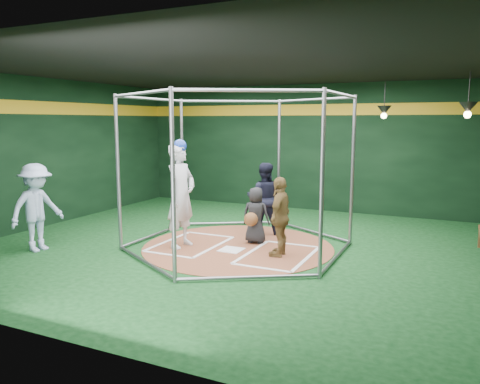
% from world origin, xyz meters
% --- Properties ---
extents(room_shell, '(10.10, 9.10, 3.53)m').
position_xyz_m(room_shell, '(0.00, 0.01, 1.75)').
color(room_shell, black).
rests_on(room_shell, ground).
extents(clay_disc, '(3.80, 3.80, 0.01)m').
position_xyz_m(clay_disc, '(0.00, 0.00, 0.01)').
color(clay_disc, brown).
rests_on(clay_disc, ground).
extents(home_plate, '(0.43, 0.43, 0.01)m').
position_xyz_m(home_plate, '(0.00, -0.30, 0.02)').
color(home_plate, white).
rests_on(home_plate, clay_disc).
extents(batter_box_left, '(1.17, 1.77, 0.01)m').
position_xyz_m(batter_box_left, '(-0.95, -0.25, 0.02)').
color(batter_box_left, white).
rests_on(batter_box_left, clay_disc).
extents(batter_box_right, '(1.17, 1.77, 0.01)m').
position_xyz_m(batter_box_right, '(0.95, -0.25, 0.02)').
color(batter_box_right, white).
rests_on(batter_box_right, clay_disc).
extents(batting_cage, '(4.05, 4.67, 3.00)m').
position_xyz_m(batting_cage, '(-0.00, -0.00, 1.50)').
color(batting_cage, gray).
rests_on(batting_cage, ground).
extents(pendant_lamp_near, '(0.34, 0.34, 0.90)m').
position_xyz_m(pendant_lamp_near, '(2.20, 3.60, 2.74)').
color(pendant_lamp_near, black).
rests_on(pendant_lamp_near, room_shell).
extents(pendant_lamp_far, '(0.34, 0.34, 0.90)m').
position_xyz_m(pendant_lamp_far, '(4.00, 2.00, 2.74)').
color(pendant_lamp_far, black).
rests_on(pendant_lamp_far, room_shell).
extents(batter_figure, '(0.56, 0.79, 2.13)m').
position_xyz_m(batter_figure, '(-1.02, -0.47, 1.07)').
color(batter_figure, silver).
rests_on(batter_figure, clay_disc).
extents(visitor_leopard, '(0.39, 0.88, 1.48)m').
position_xyz_m(visitor_leopard, '(0.98, -0.24, 0.75)').
color(visitor_leopard, '#A28145').
rests_on(visitor_leopard, clay_disc).
extents(catcher_figure, '(0.61, 0.61, 1.16)m').
position_xyz_m(catcher_figure, '(0.21, 0.40, 0.59)').
color(catcher_figure, black).
rests_on(catcher_figure, clay_disc).
extents(umpire, '(0.91, 0.80, 1.58)m').
position_xyz_m(umpire, '(0.05, 1.25, 0.80)').
color(umpire, black).
rests_on(umpire, clay_disc).
extents(bystander_blue, '(0.76, 1.17, 1.70)m').
position_xyz_m(bystander_blue, '(-3.41, -1.86, 0.85)').
color(bystander_blue, '#ACC0E3').
rests_on(bystander_blue, ground).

